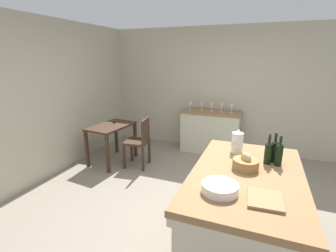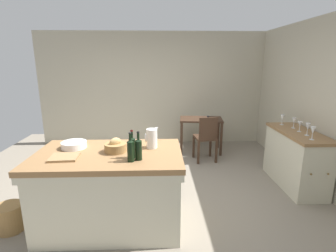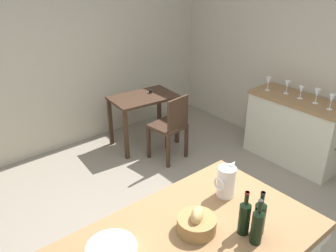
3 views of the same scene
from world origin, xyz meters
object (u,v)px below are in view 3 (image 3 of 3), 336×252
wash_bowl (112,252)px  wine_glass_left (317,93)px  writing_desk (143,104)px  wine_glass_far_right (268,81)px  bread_basket (197,223)px  wine_glass_middle (301,90)px  wine_bottle_dark (260,217)px  wine_bottle_green (257,226)px  pitcher (226,181)px  wine_glass_right (287,85)px  wine_glass_far_left (332,99)px  wooden_chair (171,125)px  side_cabinet (294,130)px  wine_bottle_amber (244,217)px

wash_bowl → wine_glass_left: wine_glass_left is taller
writing_desk → wine_glass_far_right: 1.72m
bread_basket → wine_glass_far_right: bread_basket is taller
wine_glass_middle → wash_bowl: bearing=-167.1°
writing_desk → wine_bottle_dark: 3.03m
bread_basket → wine_bottle_green: wine_bottle_green is taller
pitcher → wine_bottle_green: wine_bottle_green is taller
wine_bottle_green → wine_glass_middle: 2.72m
pitcher → wine_glass_far_right: bearing=28.9°
bread_basket → wine_bottle_dark: wine_bottle_dark is taller
bread_basket → wine_glass_right: 2.89m
wine_bottle_dark → wine_glass_far_left: wine_bottle_dark is taller
pitcher → wine_glass_middle: bearing=18.7°
wooden_chair → wine_bottle_green: (-1.21, -2.23, 0.54)m
wine_bottle_dark → wine_glass_far_left: 2.43m
wine_bottle_dark → wine_bottle_green: bearing=-152.2°
side_cabinet → wine_glass_right: (0.02, 0.21, 0.56)m
wooden_chair → wine_glass_far_left: wine_glass_far_left is taller
bread_basket → wine_bottle_amber: wine_bottle_amber is taller
side_cabinet → wine_bottle_amber: (-2.44, -1.08, 0.60)m
bread_basket → wash_bowl: bearing=163.3°
wash_bowl → wine_glass_far_right: (3.12, 1.17, 0.05)m
wooden_chair → wine_glass_right: 1.59m
wine_bottle_dark → bread_basket: bearing=137.9°
bread_basket → wine_glass_left: (2.65, 0.68, 0.04)m
writing_desk → wine_glass_middle: 2.09m
wine_bottle_amber → wine_glass_left: (2.44, 0.88, -0.03)m
writing_desk → pitcher: 2.63m
wooden_chair → wash_bowl: (-1.94, -1.77, 0.45)m
side_cabinet → wine_glass_far_right: bearing=97.7°
wine_bottle_green → wine_glass_far_right: size_ratio=1.78×
wash_bowl → wine_glass_right: 3.33m
writing_desk → wash_bowl: wash_bowl is taller
writing_desk → wash_bowl: (-1.93, -2.36, 0.34)m
bread_basket → wine_glass_far_right: bearing=27.1°
pitcher → wine_glass_right: size_ratio=1.60×
wine_glass_far_left → writing_desk: bearing=120.1°
writing_desk → wine_glass_far_right: (1.18, -1.19, 0.39)m
wooden_chair → wine_bottle_dark: (-1.13, -2.19, 0.54)m
wooden_chair → pitcher: (-1.00, -1.80, 0.53)m
wash_bowl → pitcher: bearing=-1.7°
writing_desk → bread_basket: bearing=-119.2°
pitcher → wine_bottle_green: (-0.21, -0.43, 0.01)m
wine_bottle_green → wine_glass_left: wine_bottle_green is taller
side_cabinet → wine_glass_right: 0.60m
writing_desk → pitcher: (-1.00, -2.39, 0.42)m
wine_glass_far_left → wine_glass_middle: wine_glass_far_left is taller
wash_bowl → wine_glass_far_right: wine_glass_far_right is taller
wooden_chair → pitcher: pitcher is taller
wooden_chair → bread_basket: (-1.42, -1.93, 0.47)m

